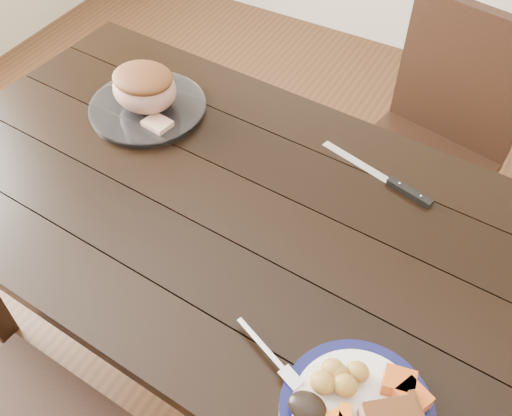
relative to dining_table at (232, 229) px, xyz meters
The scene contains 13 objects.
ground 0.66m from the dining_table, ahead, with size 4.00×4.00×0.00m, color #472B16.
dining_table is the anchor object (origin of this frame).
chair_far 0.81m from the dining_table, 67.21° to the left, with size 0.50×0.51×0.93m.
dinner_plate 0.56m from the dining_table, 35.21° to the right, with size 0.28×0.28×0.02m, color white.
plate_rim 0.57m from the dining_table, 35.21° to the right, with size 0.28×0.28×0.02m, color #0B0D3B.
serving_platter 0.43m from the dining_table, 153.88° to the left, with size 0.31×0.31×0.02m, color white.
roasted_potatoes 0.51m from the dining_table, 35.90° to the right, with size 0.09×0.09×0.04m.
pumpkin_wedges 0.59m from the dining_table, 26.46° to the right, with size 0.10×0.07×0.04m.
dark_mushroom 0.54m from the dining_table, 44.15° to the right, with size 0.07×0.05×0.03m, color black.
fork 0.43m from the dining_table, 47.95° to the right, with size 0.17×0.08×0.00m.
roast_joint 0.45m from the dining_table, 153.88° to the left, with size 0.18×0.15×0.12m, color tan.
cut_slice 0.35m from the dining_table, 156.73° to the left, with size 0.07×0.06×0.02m, color tan.
carving_knife 0.41m from the dining_table, 37.97° to the left, with size 0.32×0.10×0.01m.
Camera 1 is at (0.49, -0.75, 1.75)m, focal length 40.00 mm.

